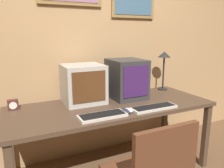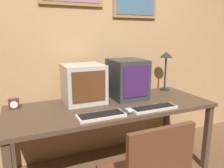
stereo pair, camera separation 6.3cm
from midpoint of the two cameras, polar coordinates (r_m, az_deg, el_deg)
The scene contains 10 objects.
wall_back at distance 2.48m, azimuth -5.74°, elevation 10.91°, with size 8.00×0.08×2.60m.
desk at distance 2.15m, azimuth -0.85°, elevation -7.13°, with size 1.96×0.77×0.73m.
monitor_left at distance 2.17m, azimuth -8.38°, elevation 0.06°, with size 0.39×0.37×0.38m.
monitor_right at distance 2.32m, azimuth 3.01°, elevation 1.39°, with size 0.34×0.40×0.41m.
keyboard_main at distance 1.82m, azimuth -3.51°, elevation -8.22°, with size 0.40×0.16×0.03m.
keyboard_side at distance 2.03m, azimuth 10.04°, elevation -6.07°, with size 0.44×0.14×0.03m.
mouse_near_keyboard at distance 1.93m, azimuth 3.46°, elevation -6.85°, with size 0.06×0.10×0.03m.
mouse_far_corner at distance 1.91m, azimuth 2.65°, elevation -7.08°, with size 0.06×0.11×0.03m.
desk_clock at distance 2.17m, azimuth -25.20°, elevation -4.94°, with size 0.09×0.06×0.09m.
desk_lamp at distance 2.69m, azimuth 12.79°, elevation 6.16°, with size 0.15×0.15×0.46m.
Camera 1 is at (-0.86, -0.92, 1.39)m, focal length 35.00 mm.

